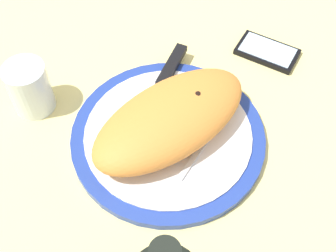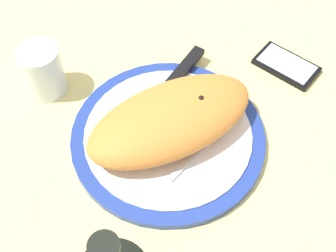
{
  "view_description": "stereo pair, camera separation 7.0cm",
  "coord_description": "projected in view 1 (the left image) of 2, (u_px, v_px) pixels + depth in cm",
  "views": [
    {
      "loc": [
        -31.64,
        -25.17,
        60.92
      ],
      "look_at": [
        0.0,
        0.0,
        3.77
      ],
      "focal_mm": 47.96,
      "sensor_mm": 36.0,
      "label": 1
    },
    {
      "loc": [
        -26.82,
        -30.25,
        60.92
      ],
      "look_at": [
        0.0,
        0.0,
        3.77
      ],
      "focal_mm": 47.96,
      "sensor_mm": 36.0,
      "label": 2
    }
  ],
  "objects": [
    {
      "name": "plate",
      "position": [
        168.0,
        136.0,
        0.72
      ],
      "size": [
        31.27,
        31.27,
        1.77
      ],
      "color": "#233D99",
      "rests_on": "ground_plane"
    },
    {
      "name": "ground_plane",
      "position": [
        168.0,
        144.0,
        0.74
      ],
      "size": [
        150.0,
        150.0,
        3.0
      ],
      "primitive_type": "cube",
      "color": "#E5D684"
    },
    {
      "name": "knife",
      "position": [
        165.0,
        78.0,
        0.78
      ],
      "size": [
        22.69,
        8.06,
        1.2
      ],
      "color": "silver",
      "rests_on": "plate"
    },
    {
      "name": "water_glass",
      "position": [
        31.0,
        90.0,
        0.74
      ],
      "size": [
        6.9,
        6.9,
        9.08
      ],
      "color": "silver",
      "rests_on": "ground_plane"
    },
    {
      "name": "smartphone",
      "position": [
        267.0,
        52.0,
        0.84
      ],
      "size": [
        8.02,
        11.99,
        1.16
      ],
      "color": "black",
      "rests_on": "ground_plane"
    },
    {
      "name": "calzone",
      "position": [
        170.0,
        118.0,
        0.69
      ],
      "size": [
        29.96,
        19.49,
        6.5
      ],
      "color": "orange",
      "rests_on": "plate"
    },
    {
      "name": "fork",
      "position": [
        209.0,
        135.0,
        0.71
      ],
      "size": [
        15.3,
        3.52,
        0.4
      ],
      "color": "silver",
      "rests_on": "plate"
    }
  ]
}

